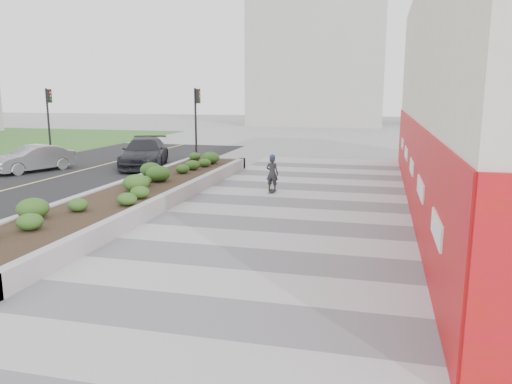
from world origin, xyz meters
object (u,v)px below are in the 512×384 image
traffic_signal_far (49,113)px  car_dark (145,153)px  planter (141,191)px  traffic_signal_near (197,114)px  car_silver (33,159)px  skateboarder (272,173)px

traffic_signal_far → car_dark: size_ratio=0.79×
planter → traffic_signal_near: 10.90m
traffic_signal_far → car_silver: bearing=-63.7°
planter → traffic_signal_far: size_ratio=4.29×
traffic_signal_near → car_silver: size_ratio=1.04×
traffic_signal_near → car_silver: 8.87m
traffic_signal_near → traffic_signal_far: bearing=-176.9°
traffic_signal_near → skateboarder: 9.84m
car_silver → car_dark: (4.78, 2.77, 0.11)m
car_dark → traffic_signal_near: bearing=30.5°
planter → car_dark: (-3.83, 8.09, 0.36)m
traffic_signal_far → car_silver: size_ratio=1.04×
planter → traffic_signal_far: traffic_signal_far is taller
planter → car_silver: (-8.62, 5.32, 0.24)m
traffic_signal_far → car_silver: traffic_signal_far is taller
traffic_signal_far → car_dark: 7.61m
traffic_signal_far → skateboarder: 16.86m
traffic_signal_far → skateboarder: bearing=-24.9°
skateboarder → car_dark: bearing=144.6°
planter → skateboarder: skateboarder is taller
car_silver → car_dark: size_ratio=0.75×
planter → traffic_signal_near: (-1.73, 10.50, 2.34)m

